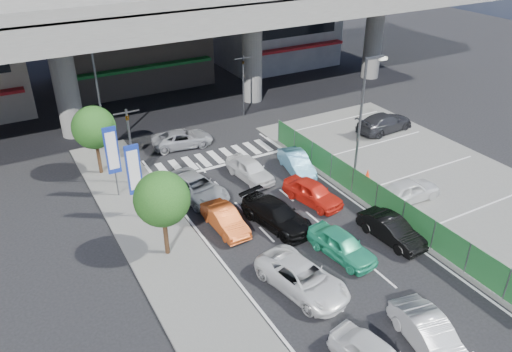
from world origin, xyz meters
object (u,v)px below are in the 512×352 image
traffic_light_left (129,129)px  wagon_silver_front_left (196,188)px  sedan_black_mid (276,215)px  traffic_cone (368,174)px  tree_far (94,128)px  taxi_orange_left (225,220)px  hatch_black_mid_right (391,230)px  street_lamp_right (364,108)px  taxi_teal_mid (342,245)px  kei_truck_front_right (297,163)px  taxi_orange_right (313,192)px  crossing_wagon_silver (182,139)px  parked_sedan_white (408,190)px  parked_sedan_dgrey (385,122)px  sedan_white_front_mid (250,169)px  street_lamp_left (100,88)px  hatch_white_back_mid (430,335)px  signboard_near (134,172)px  signboard_far (112,153)px  tree_near (162,199)px  sedan_white_mid_left (302,278)px  traffic_light_right (243,71)px

traffic_light_left → wagon_silver_front_left: 5.49m
sedan_black_mid → traffic_cone: (7.90, 1.46, -0.24)m
tree_far → taxi_orange_left: size_ratio=1.27×
traffic_light_left → hatch_black_mid_right: 16.63m
hatch_black_mid_right → traffic_cone: hatch_black_mid_right is taller
sedan_black_mid → street_lamp_right: bearing=5.6°
taxi_teal_mid → kei_truck_front_right: (3.06, 8.87, -0.03)m
taxi_teal_mid → wagon_silver_front_left: size_ratio=0.82×
taxi_orange_right → crossing_wagon_silver: (-3.91, 11.27, -0.06)m
parked_sedan_white → parked_sedan_dgrey: (5.92, 8.69, 0.03)m
sedan_white_front_mid → tree_far: bearing=141.3°
street_lamp_left → hatch_white_back_mid: size_ratio=1.91×
traffic_light_left → hatch_white_back_mid: (6.38, -19.13, -3.25)m
hatch_white_back_mid → parked_sedan_dgrey: 22.19m
signboard_near → sedan_black_mid: bearing=-34.2°
parked_sedan_dgrey → street_lamp_left: bearing=64.7°
hatch_black_mid_right → taxi_orange_left: size_ratio=1.06×
taxi_teal_mid → traffic_cone: taxi_teal_mid is taller
street_lamp_left → hatch_white_back_mid: street_lamp_left is taller
tree_far → signboard_near: bearing=-84.7°
parked_sedan_dgrey → traffic_cone: bearing=126.0°
taxi_orange_left → traffic_cone: taxi_orange_left is taller
hatch_black_mid_right → parked_sedan_dgrey: parked_sedan_dgrey is taller
signboard_far → parked_sedan_dgrey: signboard_far is taller
taxi_orange_right → tree_near: bearing=171.1°
wagon_silver_front_left → crossing_wagon_silver: bearing=60.9°
traffic_light_left → crossing_wagon_silver: 6.99m
sedan_black_mid → signboard_far: bearing=121.3°
signboard_far → tree_near: (0.60, -6.99, 0.32)m
wagon_silver_front_left → kei_truck_front_right: bearing=-15.1°
tree_near → kei_truck_front_right: 12.04m
parked_sedan_dgrey → sedan_black_mid: bearing=111.3°
street_lamp_right → sedan_white_front_mid: (-6.52, 3.03, -4.08)m
tree_near → parked_sedan_dgrey: 21.80m
taxi_teal_mid → sedan_white_mid_left: bearing=-168.8°
tree_near → taxi_teal_mid: bearing=-29.9°
taxi_orange_right → traffic_cone: (4.71, 0.46, -0.24)m
street_lamp_right → traffic_cone: size_ratio=10.32×
signboard_near → traffic_cone: 14.99m
taxi_teal_mid → crossing_wagon_silver: (-2.19, 16.33, -0.06)m
taxi_teal_mid → street_lamp_right: bearing=37.5°
tree_near → sedan_white_front_mid: 9.55m
taxi_orange_left → taxi_orange_right: taxi_orange_right is taller
taxi_teal_mid → wagon_silver_front_left: bearing=106.7°
taxi_orange_right → parked_sedan_dgrey: (11.09, 5.96, 0.10)m
traffic_light_right → taxi_orange_left: traffic_light_right is taller
taxi_orange_left → crossing_wagon_silver: size_ratio=0.84×
sedan_black_mid → crossing_wagon_silver: size_ratio=1.05×
signboard_far → sedan_white_front_mid: (8.25, -1.96, -2.37)m
signboard_near → tree_far: (-0.60, 6.51, 0.32)m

